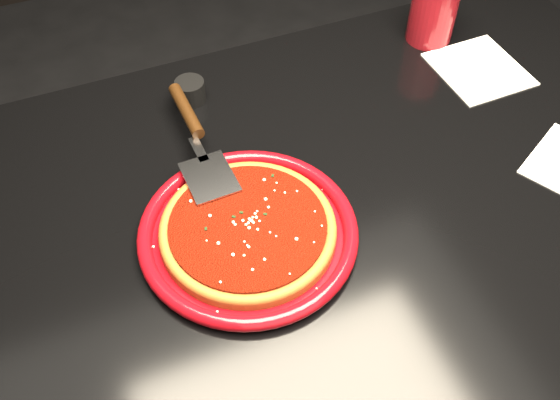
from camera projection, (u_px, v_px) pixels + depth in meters
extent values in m
cube|color=black|center=(321.00, 398.00, 1.50)|extent=(4.00, 4.00, 0.01)
cube|color=black|center=(331.00, 320.00, 1.21)|extent=(1.20, 0.80, 0.75)
cylinder|color=maroon|center=(248.00, 232.00, 0.86)|extent=(0.36, 0.36, 0.02)
cylinder|color=brown|center=(248.00, 231.00, 0.86)|extent=(0.29, 0.29, 0.01)
torus|color=brown|center=(248.00, 228.00, 0.85)|extent=(0.29, 0.29, 0.02)
cylinder|color=#6D1207|center=(248.00, 226.00, 0.85)|extent=(0.26, 0.26, 0.01)
cylinder|color=maroon|center=(433.00, 11.00, 1.12)|extent=(0.09, 0.09, 0.12)
cube|color=white|center=(479.00, 69.00, 1.10)|extent=(0.15, 0.16, 0.00)
cylinder|color=black|center=(190.00, 91.00, 1.04)|extent=(0.06, 0.06, 0.04)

